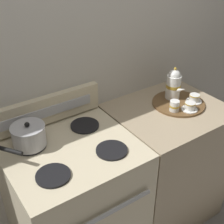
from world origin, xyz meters
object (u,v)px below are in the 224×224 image
object	(u,v)px
stove	(76,207)
teacup_right	(194,98)
saucepan	(29,136)
teapot	(174,84)
teacup_left	(190,106)
serving_tray	(178,103)
creamer_jug	(174,106)

from	to	relation	value
stove	teacup_right	world-z (taller)	teacup_right
saucepan	teapot	bearing A→B (deg)	-2.99
stove	teacup_left	bearing A→B (deg)	-6.51
stove	saucepan	size ratio (longest dim) A/B	3.43
teapot	teacup_right	distance (m)	0.17
serving_tray	teacup_left	xyz separation A→B (m)	(-0.01, -0.11, 0.03)
serving_tray	teacup_left	distance (m)	0.12
teacup_left	teacup_right	xyz separation A→B (m)	(0.10, 0.06, 0.00)
saucepan	teapot	distance (m)	1.02
teapot	teacup_right	xyz separation A→B (m)	(0.08, -0.13, -0.08)
teacup_left	teacup_right	distance (m)	0.12
teapot	teacup_right	world-z (taller)	teapot
stove	serving_tray	size ratio (longest dim) A/B	2.67
serving_tray	creamer_jug	xyz separation A→B (m)	(-0.10, -0.06, 0.04)
saucepan	teacup_left	distance (m)	1.03
teacup_left	teacup_right	bearing A→B (deg)	29.30
stove	serving_tray	xyz separation A→B (m)	(0.83, 0.02, 0.47)
teapot	teacup_left	distance (m)	0.20
saucepan	teacup_right	xyz separation A→B (m)	(1.10, -0.18, -0.03)
teapot	teacup_left	bearing A→B (deg)	-97.03
stove	teacup_left	size ratio (longest dim) A/B	8.86
stove	creamer_jug	world-z (taller)	creamer_jug
teapot	saucepan	bearing A→B (deg)	177.01
creamer_jug	teacup_left	bearing A→B (deg)	-29.16
saucepan	creamer_jug	world-z (taller)	saucepan
saucepan	stove	bearing A→B (deg)	-39.23
stove	teacup_right	xyz separation A→B (m)	(0.93, -0.04, 0.51)
teapot	teacup_left	world-z (taller)	teapot
teapot	teacup_right	size ratio (longest dim) A/B	2.12
stove	teapot	bearing A→B (deg)	6.09
teacup_left	serving_tray	bearing A→B (deg)	84.49
serving_tray	creamer_jug	bearing A→B (deg)	-149.36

